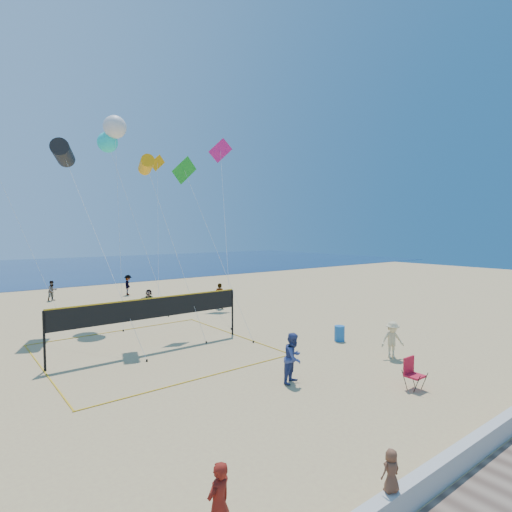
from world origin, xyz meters
TOP-DOWN VIEW (x-y plane):
  - ground at (0.00, 0.00)m, footprint 120.00×120.00m
  - ocean at (0.00, 62.00)m, footprint 140.00×50.00m
  - seawall at (0.00, -3.00)m, footprint 32.00×0.30m
  - woman at (-3.61, -1.42)m, footprint 0.66×0.52m
  - toddler at (-0.53, -2.97)m, footprint 0.47×0.36m
  - bystander_a at (2.92, 3.63)m, footprint 1.14×1.02m
  - bystander_b at (8.55, 3.07)m, footprint 1.26×1.06m
  - far_person_1 at (3.84, 20.00)m, footprint 1.39×1.41m
  - far_person_2 at (8.55, 17.86)m, footprint 0.81×0.83m
  - far_person_3 at (-0.80, 29.26)m, footprint 1.01×0.92m
  - far_person_4 at (5.31, 28.37)m, footprint 1.14×1.37m
  - camp_chair at (5.99, 0.53)m, footprint 0.63×0.77m
  - trash_barrel at (8.84, 6.44)m, footprint 0.65×0.65m
  - volleyball_net at (0.31, 10.90)m, footprint 9.87×9.72m
  - kite_1 at (-1.89, 18.58)m, footprint 2.25×10.56m
  - kite_2 at (1.11, 13.31)m, footprint 2.49×3.92m
  - kite_4 at (3.79, 13.73)m, footprint 2.16×5.22m
  - kite_5 at (10.04, 19.96)m, footprint 5.62×8.75m
  - kite_6 at (1.31, 18.90)m, footprint 1.89×4.47m
  - kite_7 at (1.02, 19.55)m, footprint 3.95×2.83m
  - kite_9 at (6.45, 24.07)m, footprint 3.40×6.00m

SIDE VIEW (x-z plane):
  - ground at x=0.00m, z-range 0.00..0.00m
  - ocean at x=0.00m, z-range 0.00..0.03m
  - seawall at x=0.00m, z-range 0.00..0.60m
  - trash_barrel at x=8.84m, z-range 0.00..0.80m
  - camp_chair at x=5.99m, z-range 0.02..1.30m
  - woman at x=-3.61m, z-range 0.00..1.58m
  - far_person_1 at x=3.84m, z-range 0.00..1.62m
  - far_person_3 at x=-0.80m, z-range 0.00..1.69m
  - bystander_b at x=8.55m, z-range 0.00..1.69m
  - far_person_4 at x=5.31m, z-range 0.00..1.85m
  - far_person_2 at x=8.55m, z-range 0.00..1.92m
  - bystander_a at x=2.92m, z-range 0.00..1.93m
  - toddler at x=-0.53m, z-range 0.60..1.47m
  - volleyball_net at x=0.31m, z-range 0.50..3.09m
  - kite_4 at x=3.79m, z-range 3.77..14.02m
  - kite_2 at x=1.11m, z-range 4.44..14.27m
  - kite_1 at x=-1.89m, z-range 4.88..16.01m
  - kite_9 at x=6.45m, z-range 4.48..16.76m
  - kite_7 at x=1.02m, z-range 5.48..17.77m
  - kite_5 at x=10.04m, z-range 5.06..18.42m
  - kite_6 at x=1.31m, z-range 5.90..19.16m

